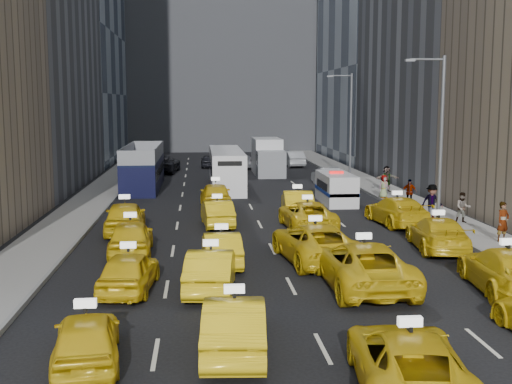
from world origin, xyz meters
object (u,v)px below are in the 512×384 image
nypd_van (336,189)px  city_bus (226,169)px  taxi_0 (87,338)px  double_decker (143,167)px  box_truck (268,157)px  taxi_1 (234,324)px  taxi_2 (408,361)px  pedestrian_0 (503,222)px

nypd_van → city_bus: size_ratio=0.44×
taxi_0 → double_decker: size_ratio=0.35×
box_truck → nypd_van: bearing=-83.6°
taxi_1 → taxi_2: 4.72m
taxi_2 → city_bus: 36.20m
taxi_2 → city_bus: (-2.59, 36.10, 0.74)m
taxi_0 → double_decker: 34.36m
taxi_2 → pedestrian_0: pedestrian_0 is taller
taxi_2 → city_bus: city_bus is taller
taxi_2 → taxi_0: bearing=-9.2°
taxi_1 → box_truck: box_truck is taller
taxi_2 → box_truck: box_truck is taller
nypd_van → pedestrian_0: size_ratio=2.71×
taxi_2 → nypd_van: 28.05m
nypd_van → double_decker: size_ratio=0.44×
nypd_van → pedestrian_0: 13.97m
city_bus → pedestrian_0: (12.02, -21.37, -0.38)m
city_bus → box_truck: bearing=64.1°
double_decker → pedestrian_0: bearing=-44.6°
nypd_van → pedestrian_0: bearing=-72.5°
city_bus → box_truck: box_truck is taller
city_bus → double_decker: bearing=174.8°
city_bus → taxi_2: bearing=-86.8°
taxi_0 → nypd_van: size_ratio=0.80×
taxi_0 → city_bus: (5.03, 33.83, 0.78)m
nypd_van → double_decker: (-13.34, 8.86, 0.67)m
pedestrian_0 → taxi_2: bearing=-144.9°
nypd_van → box_truck: box_truck is taller
taxi_1 → box_truck: (5.49, 42.45, 0.87)m
taxi_0 → taxi_1: taxi_1 is taller
box_truck → city_bus: bearing=-117.2°
taxi_1 → pedestrian_0: 17.87m
pedestrian_0 → box_truck: bearing=82.1°
taxi_2 → city_bus: size_ratio=0.46×
taxi_0 → box_truck: 43.95m
taxi_2 → pedestrian_0: 17.49m
box_truck → pedestrian_0: 31.47m
taxi_1 → nypd_van: (8.14, 24.96, 0.21)m
box_truck → taxi_2: bearing=-94.3°
taxi_2 → box_truck: size_ratio=0.72×
double_decker → pedestrian_0: size_ratio=6.11×
taxi_1 → nypd_van: nypd_van is taller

